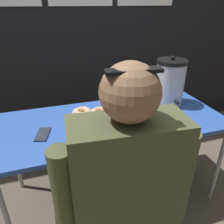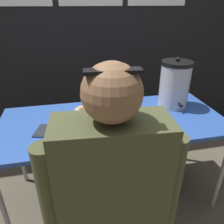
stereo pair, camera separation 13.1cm
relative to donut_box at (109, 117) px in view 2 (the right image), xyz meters
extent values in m
plane|color=brown|center=(0.03, 0.01, -0.73)|extent=(12.00, 12.00, 0.00)
cube|color=black|center=(0.03, 1.04, 0.58)|extent=(6.00, 0.10, 2.62)
cube|color=#2D56B2|center=(0.03, 0.01, -0.04)|extent=(1.58, 0.70, 0.03)
cylinder|color=#ADADB2|center=(-0.71, -0.29, -0.39)|extent=(0.03, 0.03, 0.68)
cylinder|color=#ADADB2|center=(0.78, -0.29, -0.39)|extent=(0.03, 0.03, 0.68)
cylinder|color=#ADADB2|center=(-0.71, 0.31, -0.39)|extent=(0.03, 0.03, 0.68)
cylinder|color=#ADADB2|center=(0.78, 0.31, -0.39)|extent=(0.03, 0.03, 0.68)
cube|color=beige|center=(0.00, 0.00, -0.02)|extent=(0.61, 0.45, 0.02)
cube|color=beige|center=(-0.04, -0.13, 0.01)|extent=(0.52, 0.18, 0.04)
torus|color=#E6B885|center=(-0.21, 0.00, 0.01)|extent=(0.17, 0.17, 0.04)
torus|color=tan|center=(-0.08, -0.04, 0.01)|extent=(0.17, 0.17, 0.04)
torus|color=#E1B380|center=(0.04, -0.08, 0.01)|extent=(0.18, 0.18, 0.04)
torus|color=#EEC08D|center=(0.17, -0.12, 0.01)|extent=(0.17, 0.17, 0.04)
torus|color=#EBBD8A|center=(-0.16, 0.13, 0.01)|extent=(0.14, 0.14, 0.04)
torus|color=#E7B986|center=(-0.04, 0.09, 0.01)|extent=(0.17, 0.17, 0.04)
torus|color=tan|center=(0.09, 0.04, 0.01)|extent=(0.17, 0.17, 0.04)
torus|color=#EEC08D|center=(0.21, 0.00, 0.01)|extent=(0.18, 0.18, 0.04)
cylinder|color=silver|center=(0.54, 0.14, 0.14)|extent=(0.23, 0.23, 0.33)
cylinder|color=black|center=(0.54, 0.14, 0.32)|extent=(0.23, 0.23, 0.03)
sphere|color=black|center=(0.54, 0.14, 0.34)|extent=(0.03, 0.03, 0.03)
cylinder|color=black|center=(0.54, 0.03, 0.03)|extent=(0.02, 0.06, 0.02)
cube|color=#2D334C|center=(-0.45, -0.05, -0.02)|extent=(0.11, 0.17, 0.01)
cube|color=#2D333D|center=(-0.45, -0.05, -0.01)|extent=(0.10, 0.15, 0.00)
cube|color=#4C5133|center=(-0.11, -0.63, 0.02)|extent=(0.48, 0.25, 0.61)
sphere|color=#8E6647|center=(-0.11, -0.63, 0.44)|extent=(0.22, 0.22, 0.22)
cube|color=black|center=(-0.12, -0.65, 0.52)|extent=(0.19, 0.06, 0.01)
cylinder|color=#4C5133|center=(0.15, -0.65, -0.01)|extent=(0.10, 0.10, 0.49)
cylinder|color=#4C5133|center=(-0.38, -0.60, -0.01)|extent=(0.10, 0.10, 0.49)
camera|label=1|loc=(-0.39, -1.28, 0.72)|focal=35.00mm
camera|label=2|loc=(-0.26, -1.31, 0.72)|focal=35.00mm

